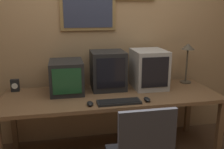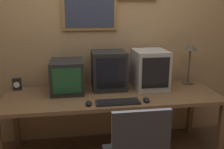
{
  "view_description": "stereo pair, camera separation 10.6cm",
  "coord_description": "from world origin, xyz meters",
  "px_view_note": "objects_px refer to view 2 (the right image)",
  "views": [
    {
      "loc": [
        -0.49,
        -1.69,
        1.58
      ],
      "look_at": [
        0.0,
        0.76,
        0.92
      ],
      "focal_mm": 40.0,
      "sensor_mm": 36.0,
      "label": 1
    },
    {
      "loc": [
        -0.38,
        -1.71,
        1.58
      ],
      "look_at": [
        0.0,
        0.76,
        0.92
      ],
      "focal_mm": 40.0,
      "sensor_mm": 36.0,
      "label": 2
    }
  ],
  "objects_px": {
    "mouse_far_corner": "(89,103)",
    "monitor_right": "(150,69)",
    "desk_lamp": "(190,53)",
    "monitor_left": "(67,76)",
    "desk_clock": "(17,84)",
    "keyboard_main": "(118,102)",
    "mouse_near_keyboard": "(146,100)",
    "monitor_center": "(109,70)"
  },
  "relations": [
    {
      "from": "monitor_left",
      "to": "mouse_far_corner",
      "type": "relative_size",
      "value": 4.13
    },
    {
      "from": "monitor_center",
      "to": "desk_lamp",
      "type": "xyz_separation_m",
      "value": [
        0.97,
        0.04,
        0.16
      ]
    },
    {
      "from": "monitor_left",
      "to": "desk_lamp",
      "type": "bearing_deg",
      "value": 3.49
    },
    {
      "from": "mouse_far_corner",
      "to": "monitor_right",
      "type": "bearing_deg",
      "value": 31.3
    },
    {
      "from": "monitor_right",
      "to": "keyboard_main",
      "type": "distance_m",
      "value": 0.65
    },
    {
      "from": "desk_lamp",
      "to": "monitor_right",
      "type": "bearing_deg",
      "value": -170.95
    },
    {
      "from": "mouse_far_corner",
      "to": "monitor_center",
      "type": "bearing_deg",
      "value": 61.51
    },
    {
      "from": "mouse_far_corner",
      "to": "desk_lamp",
      "type": "xyz_separation_m",
      "value": [
        1.23,
        0.52,
        0.35
      ]
    },
    {
      "from": "monitor_right",
      "to": "desk_clock",
      "type": "bearing_deg",
      "value": 174.85
    },
    {
      "from": "monitor_left",
      "to": "mouse_near_keyboard",
      "type": "bearing_deg",
      "value": -29.34
    },
    {
      "from": "monitor_left",
      "to": "mouse_near_keyboard",
      "type": "distance_m",
      "value": 0.89
    },
    {
      "from": "monitor_center",
      "to": "desk_clock",
      "type": "bearing_deg",
      "value": 174.61
    },
    {
      "from": "monitor_center",
      "to": "desk_lamp",
      "type": "relative_size",
      "value": 0.88
    },
    {
      "from": "monitor_center",
      "to": "desk_lamp",
      "type": "height_order",
      "value": "desk_lamp"
    },
    {
      "from": "desk_lamp",
      "to": "monitor_left",
      "type": "bearing_deg",
      "value": -176.51
    },
    {
      "from": "mouse_near_keyboard",
      "to": "desk_clock",
      "type": "relative_size",
      "value": 0.81
    },
    {
      "from": "monitor_center",
      "to": "mouse_near_keyboard",
      "type": "distance_m",
      "value": 0.59
    },
    {
      "from": "monitor_left",
      "to": "desk_clock",
      "type": "xyz_separation_m",
      "value": [
        -0.56,
        0.14,
        -0.11
      ]
    },
    {
      "from": "desk_clock",
      "to": "desk_lamp",
      "type": "distance_m",
      "value": 2.01
    },
    {
      "from": "monitor_center",
      "to": "mouse_far_corner",
      "type": "distance_m",
      "value": 0.58
    },
    {
      "from": "mouse_far_corner",
      "to": "desk_clock",
      "type": "height_order",
      "value": "desk_clock"
    },
    {
      "from": "desk_clock",
      "to": "desk_lamp",
      "type": "bearing_deg",
      "value": -1.5
    },
    {
      "from": "monitor_center",
      "to": "desk_clock",
      "type": "distance_m",
      "value": 1.03
    },
    {
      "from": "keyboard_main",
      "to": "monitor_left",
      "type": "bearing_deg",
      "value": 138.31
    },
    {
      "from": "mouse_near_keyboard",
      "to": "mouse_far_corner",
      "type": "height_order",
      "value": "mouse_far_corner"
    },
    {
      "from": "keyboard_main",
      "to": "mouse_near_keyboard",
      "type": "height_order",
      "value": "mouse_near_keyboard"
    },
    {
      "from": "monitor_left",
      "to": "monitor_right",
      "type": "relative_size",
      "value": 0.97
    },
    {
      "from": "monitor_right",
      "to": "mouse_far_corner",
      "type": "xyz_separation_m",
      "value": [
        -0.72,
        -0.44,
        -0.2
      ]
    },
    {
      "from": "keyboard_main",
      "to": "monitor_center",
      "type": "bearing_deg",
      "value": 92.5
    },
    {
      "from": "desk_clock",
      "to": "desk_lamp",
      "type": "relative_size",
      "value": 0.28
    },
    {
      "from": "monitor_left",
      "to": "mouse_far_corner",
      "type": "height_order",
      "value": "monitor_left"
    },
    {
      "from": "mouse_near_keyboard",
      "to": "keyboard_main",
      "type": "bearing_deg",
      "value": 179.84
    },
    {
      "from": "mouse_far_corner",
      "to": "desk_lamp",
      "type": "distance_m",
      "value": 1.38
    },
    {
      "from": "desk_clock",
      "to": "mouse_near_keyboard",
      "type": "bearing_deg",
      "value": -23.29
    },
    {
      "from": "monitor_center",
      "to": "desk_clock",
      "type": "xyz_separation_m",
      "value": [
        -1.01,
        0.1,
        -0.14
      ]
    },
    {
      "from": "monitor_right",
      "to": "keyboard_main",
      "type": "xyz_separation_m",
      "value": [
        -0.44,
        -0.43,
        -0.2
      ]
    },
    {
      "from": "keyboard_main",
      "to": "desk_clock",
      "type": "height_order",
      "value": "desk_clock"
    },
    {
      "from": "monitor_right",
      "to": "mouse_far_corner",
      "type": "height_order",
      "value": "monitor_right"
    },
    {
      "from": "monitor_left",
      "to": "monitor_center",
      "type": "relative_size",
      "value": 0.98
    },
    {
      "from": "mouse_far_corner",
      "to": "desk_clock",
      "type": "bearing_deg",
      "value": 142.85
    },
    {
      "from": "monitor_right",
      "to": "mouse_near_keyboard",
      "type": "relative_size",
      "value": 3.95
    },
    {
      "from": "monitor_center",
      "to": "keyboard_main",
      "type": "height_order",
      "value": "monitor_center"
    }
  ]
}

